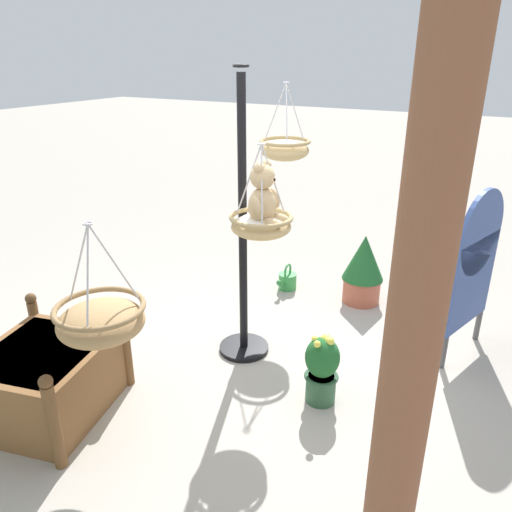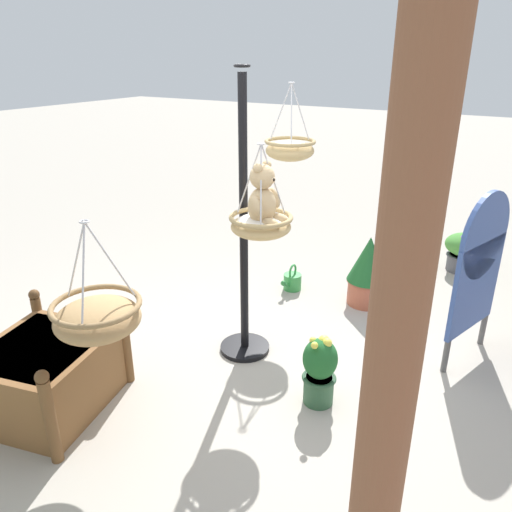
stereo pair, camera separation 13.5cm
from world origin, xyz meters
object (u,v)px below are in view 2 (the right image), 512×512
at_px(hanging_basket_with_teddy, 261,224).
at_px(display_sign_board, 480,265).
at_px(teddy_bear, 264,199).
at_px(greenhouse_pillar_right, 395,343).
at_px(hanging_basket_left_high, 290,149).
at_px(wooden_planter_box, 46,373).
at_px(display_pole_central, 244,274).
at_px(watering_can, 292,281).
at_px(hanging_basket_right_low, 97,317).
at_px(potted_plant_fern_front, 368,270).
at_px(potted_plant_flowering_red, 464,251).
at_px(potted_plant_bushy_green, 320,369).

relative_size(hanging_basket_with_teddy, display_sign_board, 0.47).
relative_size(teddy_bear, greenhouse_pillar_right, 0.16).
relative_size(hanging_basket_left_high, display_sign_board, 0.49).
bearing_deg(hanging_basket_left_high, wooden_planter_box, -14.91).
distance_m(display_pole_central, hanging_basket_with_teddy, 0.61).
height_order(hanging_basket_with_teddy, watering_can, hanging_basket_with_teddy).
xyz_separation_m(display_pole_central, hanging_basket_right_low, (1.38, -0.23, 0.19)).
distance_m(potted_plant_fern_front, potted_plant_flowering_red, 1.60).
relative_size(wooden_planter_box, potted_plant_bushy_green, 2.01).
distance_m(hanging_basket_with_teddy, hanging_basket_left_high, 1.41).
distance_m(hanging_basket_right_low, potted_plant_flowering_red, 4.56).
height_order(hanging_basket_right_low, potted_plant_flowering_red, hanging_basket_right_low).
relative_size(greenhouse_pillar_right, wooden_planter_box, 2.63).
distance_m(display_pole_central, teddy_bear, 0.80).
bearing_deg(wooden_planter_box, potted_plant_flowering_red, 152.52).
relative_size(potted_plant_bushy_green, watering_can, 1.63).
bearing_deg(hanging_basket_left_high, potted_plant_fern_front, 108.45).
distance_m(hanging_basket_left_high, potted_plant_flowering_red, 2.65).
bearing_deg(potted_plant_bushy_green, potted_plant_fern_front, -172.30).
distance_m(hanging_basket_left_high, display_sign_board, 2.04).
relative_size(hanging_basket_with_teddy, watering_can, 2.02).
bearing_deg(display_pole_central, hanging_basket_left_high, -170.99).
bearing_deg(hanging_basket_with_teddy, watering_can, -163.08).
distance_m(display_pole_central, potted_plant_flowering_red, 3.19).
bearing_deg(teddy_bear, display_sign_board, 125.87).
distance_m(wooden_planter_box, display_sign_board, 3.49).
distance_m(display_pole_central, watering_can, 1.47).
bearing_deg(hanging_basket_right_low, teddy_bear, 157.85).
xyz_separation_m(greenhouse_pillar_right, wooden_planter_box, (-0.16, -2.53, -1.18)).
height_order(greenhouse_pillar_right, potted_plant_flowering_red, greenhouse_pillar_right).
xyz_separation_m(hanging_basket_left_high, watering_can, (-0.16, -0.01, -1.50)).
xyz_separation_m(wooden_planter_box, display_sign_board, (-2.29, 2.57, 0.60)).
bearing_deg(display_sign_board, potted_plant_fern_front, -116.15).
xyz_separation_m(hanging_basket_left_high, potted_plant_bushy_green, (1.47, 1.05, -1.31)).
bearing_deg(potted_plant_bushy_green, display_pole_central, -110.39).
relative_size(wooden_planter_box, potted_plant_fern_front, 1.54).
bearing_deg(hanging_basket_left_high, teddy_bear, 19.32).
bearing_deg(hanging_basket_right_low, greenhouse_pillar_right, 84.53).
xyz_separation_m(hanging_basket_with_teddy, hanging_basket_left_high, (-1.30, -0.43, 0.33)).
bearing_deg(greenhouse_pillar_right, watering_can, -147.01).
relative_size(teddy_bear, wooden_planter_box, 0.42).
bearing_deg(wooden_planter_box, watering_can, 166.15).
bearing_deg(potted_plant_bushy_green, watering_can, -147.01).
relative_size(hanging_basket_right_low, wooden_planter_box, 0.67).
distance_m(hanging_basket_with_teddy, potted_plant_fern_front, 1.85).
xyz_separation_m(hanging_basket_with_teddy, teddy_bear, (0.00, 0.02, 0.20)).
bearing_deg(display_pole_central, hanging_basket_with_teddy, 59.04).
height_order(potted_plant_flowering_red, potted_plant_bushy_green, potted_plant_bushy_green).
relative_size(hanging_basket_with_teddy, teddy_bear, 1.48).
height_order(hanging_basket_right_low, display_sign_board, hanging_basket_right_low).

